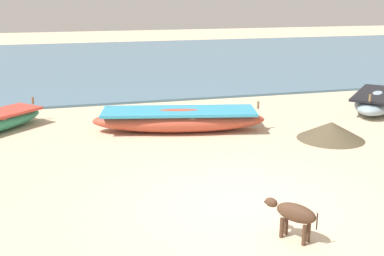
% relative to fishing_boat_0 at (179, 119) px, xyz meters
% --- Properties ---
extents(ground, '(80.00, 80.00, 0.00)m').
position_rel_fishing_boat_0_xyz_m(ground, '(-0.08, -4.68, -0.31)').
color(ground, beige).
extents(sea_water, '(60.00, 20.00, 0.08)m').
position_rel_fishing_boat_0_xyz_m(sea_water, '(-0.08, 13.47, -0.27)').
color(sea_water, slate).
rests_on(sea_water, ground).
extents(fishing_boat_0, '(4.64, 2.13, 0.77)m').
position_rel_fishing_boat_0_xyz_m(fishing_boat_0, '(0.00, 0.00, 0.00)').
color(fishing_boat_0, '#B74733').
rests_on(fishing_boat_0, ground).
extents(fishing_boat_2, '(3.00, 3.03, 0.78)m').
position_rel_fishing_boat_0_xyz_m(fishing_boat_2, '(6.34, 0.52, 0.00)').
color(fishing_boat_2, '#8CA5B7').
rests_on(fishing_boat_2, ground).
extents(calf_far_dark, '(0.62, 0.78, 0.56)m').
position_rel_fishing_boat_0_xyz_m(calf_far_dark, '(0.24, -5.97, 0.09)').
color(calf_far_dark, '#4C3323').
rests_on(calf_far_dark, ground).
extents(debris_pile_0, '(2.12, 2.12, 0.44)m').
position_rel_fishing_boat_0_xyz_m(debris_pile_0, '(3.44, -1.71, -0.09)').
color(debris_pile_0, brown).
rests_on(debris_pile_0, ground).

